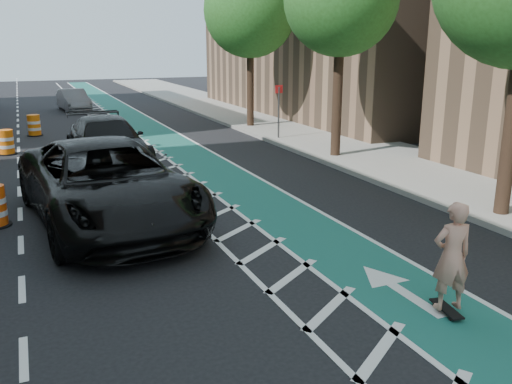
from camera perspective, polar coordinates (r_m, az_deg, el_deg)
ground at (r=11.06m, az=-6.55°, el=-7.32°), size 120.00×120.00×0.00m
bike_lane at (r=21.08m, az=-6.63°, el=3.67°), size 2.00×90.00×0.01m
buffer_strip at (r=20.72m, az=-10.61°, el=3.30°), size 1.40×90.00×0.01m
sidewalk_right at (r=23.71m, az=8.63°, el=5.07°), size 5.00×90.00×0.15m
curb_right at (r=22.53m, az=3.30°, el=4.69°), size 0.12×90.00×0.16m
tree_r_d at (r=27.99m, az=-0.62°, el=18.50°), size 4.20×4.20×7.90m
sign_post at (r=24.35m, az=2.41°, el=8.54°), size 0.35×0.08×2.47m
skateboard at (r=9.52m, az=19.41°, el=-11.52°), size 0.34×0.76×0.10m
skateboarder at (r=9.16m, az=19.91°, el=-6.38°), size 0.73×0.55×1.80m
suv_near at (r=13.49m, az=-15.43°, el=0.88°), size 4.05×7.49×2.00m
suv_far at (r=20.26m, az=-15.40°, el=5.15°), size 2.60×5.90×1.69m
car_grey at (r=37.42m, az=-18.66°, el=9.15°), size 1.93×4.38×1.40m
pedestrian at (r=20.72m, az=18.79°, el=5.92°), size 0.97×1.12×1.97m
barrel_b at (r=23.55m, az=-24.80°, el=4.71°), size 0.72×0.72×0.98m
barrel_c at (r=27.90m, az=-22.32°, el=6.46°), size 0.73×0.73×0.99m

